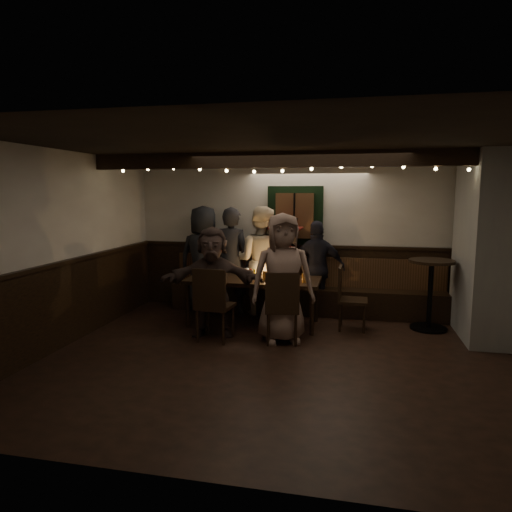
% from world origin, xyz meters
% --- Properties ---
extents(room, '(6.02, 5.01, 2.62)m').
position_xyz_m(room, '(1.07, 1.42, 1.07)').
color(room, black).
rests_on(room, ground).
extents(dining_table, '(2.04, 0.87, 0.88)m').
position_xyz_m(dining_table, '(-0.71, 1.40, 0.67)').
color(dining_table, black).
rests_on(dining_table, ground).
extents(chair_near_left, '(0.51, 0.51, 1.03)m').
position_xyz_m(chair_near_left, '(-1.07, 0.46, 0.58)').
color(chair_near_left, black).
rests_on(chair_near_left, ground).
extents(chair_near_right, '(0.53, 0.53, 1.00)m').
position_xyz_m(chair_near_right, '(-0.13, 0.56, 0.56)').
color(chair_near_right, black).
rests_on(chair_near_right, ground).
extents(chair_end, '(0.44, 0.44, 0.95)m').
position_xyz_m(chair_end, '(0.71, 1.46, 0.54)').
color(chair_end, black).
rests_on(chair_end, ground).
extents(high_top, '(0.66, 0.66, 1.06)m').
position_xyz_m(high_top, '(1.93, 1.70, 0.67)').
color(high_top, black).
rests_on(high_top, ground).
extents(person_a, '(0.89, 0.59, 1.82)m').
position_xyz_m(person_a, '(-1.73, 2.08, 0.91)').
color(person_a, black).
rests_on(person_a, ground).
extents(person_b, '(0.70, 0.50, 1.80)m').
position_xyz_m(person_b, '(-1.23, 2.05, 0.90)').
color(person_b, '#252428').
rests_on(person_b, ground).
extents(person_c, '(0.95, 0.77, 1.81)m').
position_xyz_m(person_c, '(-0.72, 2.06, 0.91)').
color(person_c, beige).
rests_on(person_c, ground).
extents(person_d, '(1.18, 0.83, 1.67)m').
position_xyz_m(person_d, '(-0.33, 2.07, 0.84)').
color(person_d, '#54120C').
rests_on(person_d, ground).
extents(person_e, '(0.98, 0.55, 1.58)m').
position_xyz_m(person_e, '(0.21, 2.18, 0.79)').
color(person_e, black).
rests_on(person_e, ground).
extents(person_f, '(1.52, 0.71, 1.57)m').
position_xyz_m(person_f, '(-1.16, 0.74, 0.79)').
color(person_f, '#3A2B27').
rests_on(person_f, ground).
extents(person_g, '(1.00, 0.81, 1.77)m').
position_xyz_m(person_g, '(-0.14, 0.69, 0.89)').
color(person_g, '#816558').
rests_on(person_g, ground).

